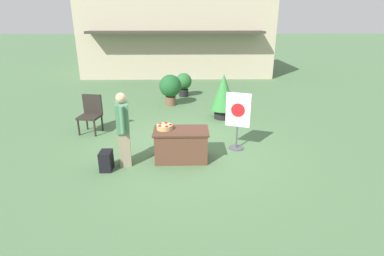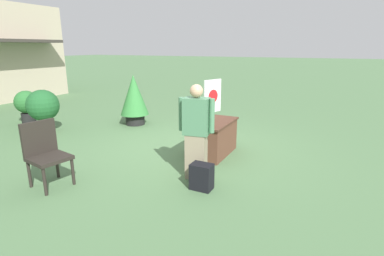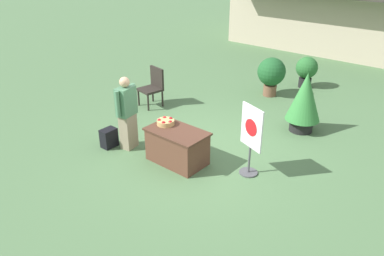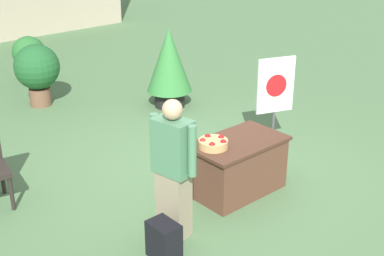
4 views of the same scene
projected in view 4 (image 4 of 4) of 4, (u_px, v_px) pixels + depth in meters
The scene contains 9 objects.
ground_plane at pixel (205, 170), 7.45m from camera, with size 120.00×120.00×0.00m, color #4C7047.
display_table at pixel (237, 166), 6.79m from camera, with size 1.22×0.74×0.71m.
apple_basket at pixel (213, 143), 6.46m from camera, with size 0.36×0.36×0.13m.
person_visitor at pixel (173, 169), 5.72m from camera, with size 0.33×0.60×1.61m.
backpack at pixel (164, 241), 5.56m from camera, with size 0.24×0.34×0.42m.
poster_board at pixel (275, 99), 7.84m from camera, with size 0.56×0.36×1.41m.
potted_plant_far_right at pixel (29, 56), 10.81m from camera, with size 0.66×0.66×0.96m.
potted_plant_near_left at pixel (37, 69), 9.55m from camera, with size 0.81×0.81×1.13m.
potted_plant_far_left at pixel (169, 64), 9.46m from camera, with size 0.81×0.81×1.44m.
Camera 4 is at (-4.48, -4.86, 3.48)m, focal length 50.00 mm.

